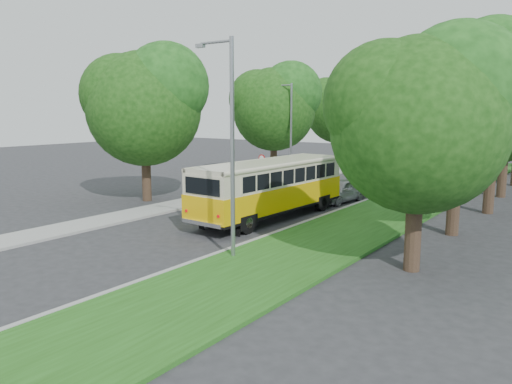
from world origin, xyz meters
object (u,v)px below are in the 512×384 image
Objects in this scene: car_grey at (431,168)px; car_silver at (340,190)px; car_blue at (378,176)px; vintage_bus at (271,189)px; lamppost_near at (230,141)px; car_white at (374,183)px; lamppost_far at (290,128)px.

car_silver is at bearing -98.39° from car_grey.
car_blue is at bearing 100.99° from car_silver.
vintage_bus is 6.45m from car_silver.
lamppost_near is 20.80m from car_blue.
car_white is (0.43, 4.28, -0.00)m from car_silver.
car_white is at bearing 94.95° from lamppost_near.
lamppost_near is at bearing -85.77° from car_blue.
lamppost_far reaches higher than car_white.
lamppost_near is 7.76m from vintage_bus.
lamppost_near reaches higher than car_silver.
lamppost_near reaches higher than car_blue.
car_white is 0.84× the size of car_blue.
car_silver is 4.30m from car_white.
car_silver is at bearing 98.40° from lamppost_near.
lamppost_far is 0.74× the size of vintage_bus.
vintage_bus is (6.18, -11.83, -2.61)m from lamppost_far.
car_white reaches higher than car_grey.
lamppost_far reaches higher than car_silver.
vintage_bus is at bearing -78.85° from car_white.
car_grey is at bearing 93.88° from car_silver.
car_grey is at bearing 106.31° from car_white.
lamppost_near reaches higher than vintage_bus.
lamppost_near is 29.20m from car_grey.
car_silver is 0.82× the size of car_blue.
car_blue is (-0.58, 7.31, 0.03)m from car_silver.
lamppost_far reaches higher than car_blue.
lamppost_far is 8.25m from car_white.
car_grey is (1.52, 22.26, -0.87)m from vintage_bus.
car_silver reaches higher than car_white.
lamppost_near is 13.66m from car_silver.
car_white is at bearing -74.42° from car_blue.
vintage_bus is 2.41× the size of car_white.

